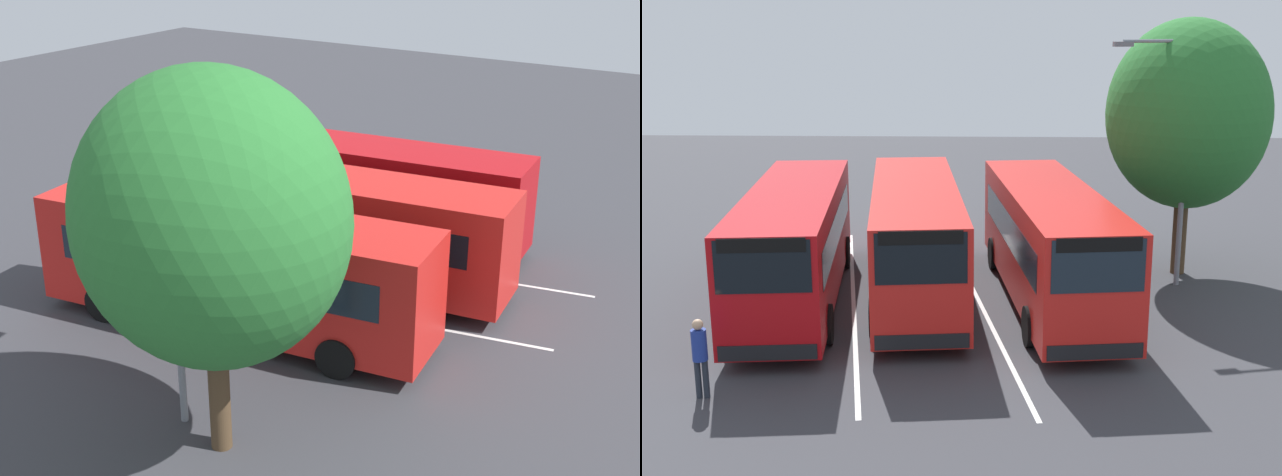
{
  "view_description": "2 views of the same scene",
  "coord_description": "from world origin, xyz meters",
  "views": [
    {
      "loc": [
        -12.81,
        19.69,
        10.75
      ],
      "look_at": [
        -0.77,
        0.74,
        1.66
      ],
      "focal_mm": 48.29,
      "sensor_mm": 36.0,
      "label": 1
    },
    {
      "loc": [
        22.87,
        2.1,
        7.69
      ],
      "look_at": [
        -0.88,
        1.3,
        1.64
      ],
      "focal_mm": 46.94,
      "sensor_mm": 36.0,
      "label": 2
    }
  ],
  "objects": [
    {
      "name": "lane_stripe_outer_left",
      "position": [
        0.0,
        -1.82,
        0.0
      ],
      "size": [
        15.22,
        2.76,
        0.01
      ],
      "primitive_type": "cube",
      "rotation": [
        0.0,
        0.0,
        0.17
      ],
      "color": "silver",
      "rests_on": "ground"
    },
    {
      "name": "ground_plane",
      "position": [
        0.0,
        0.0,
        0.0
      ],
      "size": [
        73.36,
        73.36,
        0.0
      ],
      "primitive_type": "plane",
      "color": "#38383D"
    },
    {
      "name": "bus_center_right",
      "position": [
        -0.07,
        3.82,
        1.79
      ],
      "size": [
        10.93,
        3.74,
        3.25
      ],
      "rotation": [
        0.0,
        0.0,
        0.13
      ],
      "color": "red",
      "rests_on": "ground"
    },
    {
      "name": "depot_tree",
      "position": [
        -3.05,
        8.13,
        5.05
      ],
      "size": [
        5.51,
        4.96,
        7.95
      ],
      "color": "#4C3823",
      "rests_on": "ground"
    },
    {
      "name": "bus_center_left",
      "position": [
        -0.57,
        -0.04,
        1.79
      ],
      "size": [
        10.91,
        3.59,
        3.25
      ],
      "rotation": [
        0.0,
        0.0,
        0.11
      ],
      "color": "red",
      "rests_on": "ground"
    },
    {
      "name": "street_lamp",
      "position": [
        -1.73,
        7.59,
        4.26
      ],
      "size": [
        0.7,
        2.39,
        7.37
      ],
      "rotation": [
        0.0,
        0.0,
        -1.35
      ],
      "color": "gray",
      "rests_on": "ground"
    },
    {
      "name": "bus_far_left",
      "position": [
        0.22,
        -3.39,
        1.79
      ],
      "size": [
        10.9,
        3.48,
        3.25
      ],
      "rotation": [
        0.0,
        0.0,
        0.1
      ],
      "color": "#B70C11",
      "rests_on": "ground"
    },
    {
      "name": "pedestrian",
      "position": [
        6.63,
        -3.97,
        1.04
      ],
      "size": [
        0.36,
        0.36,
        1.76
      ],
      "rotation": [
        0.0,
        0.0,
        3.26
      ],
      "color": "#232833",
      "rests_on": "ground"
    },
    {
      "name": "lane_stripe_inner_left",
      "position": [
        0.0,
        1.82,
        0.0
      ],
      "size": [
        15.22,
        2.76,
        0.01
      ],
      "primitive_type": "cube",
      "rotation": [
        0.0,
        0.0,
        0.17
      ],
      "color": "silver",
      "rests_on": "ground"
    }
  ]
}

